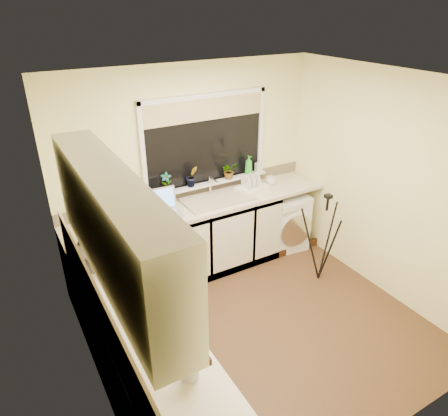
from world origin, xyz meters
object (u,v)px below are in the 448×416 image
at_px(laptop, 163,208).
at_px(plant_a, 166,182).
at_px(soap_bottle_green, 249,165).
at_px(cup_left, 153,331).
at_px(kettle, 114,257).
at_px(dish_rack, 252,188).
at_px(steel_jar, 133,311).
at_px(plant_d, 229,170).
at_px(plant_b, 192,176).
at_px(tripod, 323,239).
at_px(soap_bottle_clear, 259,166).
at_px(washing_machine, 283,220).
at_px(microwave, 104,242).
at_px(cup_back, 271,181).
at_px(glass_jug, 190,367).

height_order(laptop, plant_a, plant_a).
xyz_separation_m(soap_bottle_green, cup_left, (-2.04, -1.91, -0.22)).
bearing_deg(kettle, dish_rack, 21.03).
height_order(laptop, dish_rack, laptop).
height_order(dish_rack, steel_jar, steel_jar).
relative_size(plant_d, cup_left, 1.97).
distance_m(kettle, plant_b, 1.56).
xyz_separation_m(tripod, plant_b, (-1.12, 1.10, 0.62)).
xyz_separation_m(dish_rack, soap_bottle_green, (0.05, 0.16, 0.24)).
distance_m(kettle, plant_d, 1.98).
height_order(soap_bottle_clear, cup_left, soap_bottle_clear).
relative_size(kettle, soap_bottle_clear, 1.11).
height_order(steel_jar, plant_d, plant_d).
relative_size(steel_jar, soap_bottle_green, 0.43).
distance_m(plant_b, plant_d, 0.50).
height_order(dish_rack, plant_a, plant_a).
height_order(washing_machine, plant_a, plant_a).
xyz_separation_m(microwave, soap_bottle_clear, (2.20, 0.73, 0.08)).
bearing_deg(laptop, cup_back, 4.92).
bearing_deg(soap_bottle_green, glass_jug, -129.92).
relative_size(steel_jar, microwave, 0.19).
bearing_deg(plant_a, soap_bottle_green, -1.37).
bearing_deg(plant_b, washing_machine, -12.13).
distance_m(washing_machine, kettle, 2.60).
height_order(steel_jar, microwave, microwave).
xyz_separation_m(microwave, soap_bottle_green, (2.04, 0.72, 0.12)).
bearing_deg(kettle, soap_bottle_clear, 23.07).
relative_size(microwave, plant_d, 2.63).
height_order(cup_back, cup_left, cup_back).
height_order(microwave, soap_bottle_green, soap_bottle_green).
distance_m(dish_rack, cup_left, 2.64).
distance_m(dish_rack, cup_back, 0.31).
distance_m(steel_jar, cup_left, 0.27).
distance_m(kettle, soap_bottle_green, 2.23).
bearing_deg(washing_machine, dish_rack, 176.83).
bearing_deg(soap_bottle_green, microwave, -160.64).
xyz_separation_m(kettle, microwave, (-0.02, 0.20, 0.06)).
bearing_deg(plant_b, plant_a, 178.69).
relative_size(laptop, steel_jar, 3.60).
distance_m(washing_machine, microwave, 2.59).
bearing_deg(plant_d, tripod, -60.24).
height_order(glass_jug, soap_bottle_clear, soap_bottle_clear).
bearing_deg(soap_bottle_clear, soap_bottle_green, -177.08).
bearing_deg(dish_rack, soap_bottle_clear, 24.97).
height_order(steel_jar, soap_bottle_clear, soap_bottle_clear).
height_order(washing_machine, plant_b, plant_b).
height_order(plant_a, cup_left, plant_a).
distance_m(laptop, tripod, 1.87).
xyz_separation_m(microwave, cup_left, (0.00, -1.19, -0.10)).
bearing_deg(plant_d, plant_b, 178.71).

